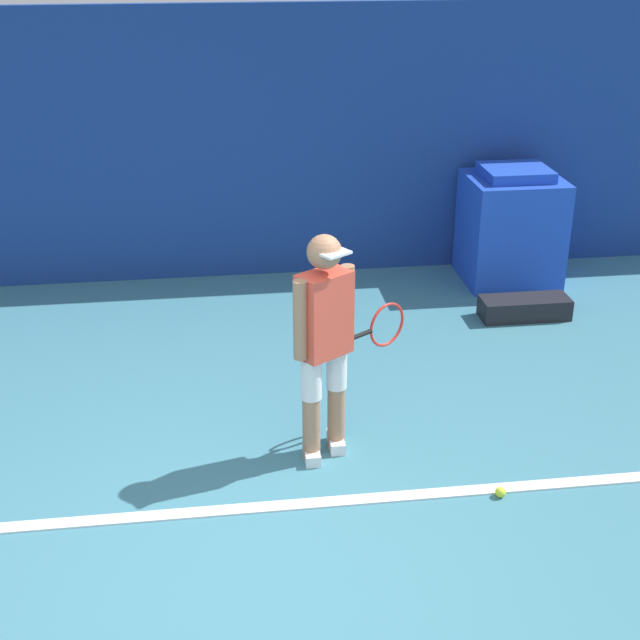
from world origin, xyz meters
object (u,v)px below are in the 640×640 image
object	(u,v)px
tennis_player	(326,338)
tennis_ball	(500,492)
covered_chair	(511,227)
equipment_bag	(525,308)

from	to	relation	value
tennis_player	tennis_ball	world-z (taller)	tennis_player
tennis_player	tennis_ball	xyz separation A→B (m)	(1.02, -0.65, -0.83)
tennis_ball	covered_chair	distance (m)	3.78
tennis_player	covered_chair	xyz separation A→B (m)	(2.23, 2.89, -0.32)
tennis_ball	covered_chair	bearing A→B (deg)	71.15
equipment_bag	covered_chair	bearing A→B (deg)	81.52
tennis_player	tennis_ball	distance (m)	1.47
covered_chair	equipment_bag	size ratio (longest dim) A/B	1.43
tennis_player	equipment_bag	distance (m)	2.97
tennis_player	covered_chair	size ratio (longest dim) A/B	1.37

